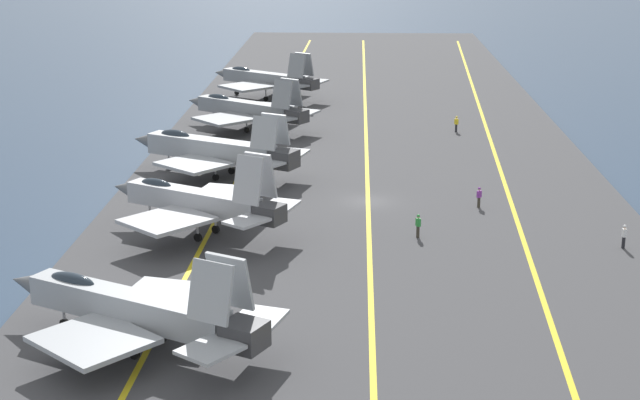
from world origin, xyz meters
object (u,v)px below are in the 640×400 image
parked_jet_second (134,308)px  parked_jet_sixth (266,79)px  parked_jet_third (198,201)px  crew_green_vest (418,225)px  crew_white_vest (624,235)px  parked_jet_fifth (247,109)px  parked_jet_fourth (214,150)px  crew_yellow_vest (456,123)px  crew_purple_vest (479,196)px

parked_jet_second → parked_jet_sixth: 73.24m
parked_jet_third → crew_green_vest: size_ratio=8.47×
crew_white_vest → crew_green_vest: (1.82, 14.39, 0.01)m
parked_jet_third → crew_green_vest: (0.23, -16.00, -1.68)m
crew_white_vest → parked_jet_fifth: bearing=39.3°
parked_jet_fourth → crew_yellow_vest: (19.15, -23.41, -1.49)m
parked_jet_second → parked_jet_sixth: parked_jet_sixth is taller
parked_jet_fifth → crew_yellow_vest: size_ratio=8.96×
parked_jet_fourth → crew_white_vest: parked_jet_fourth is taller
parked_jet_third → crew_green_vest: 16.09m
parked_jet_second → crew_yellow_vest: bearing=-22.3°
crew_white_vest → crew_green_vest: bearing=82.8°
crew_white_vest → crew_yellow_vest: size_ratio=1.00×
parked_jet_third → crew_green_vest: bearing=-89.2°
parked_jet_fourth → crew_yellow_vest: parked_jet_fourth is taller
parked_jet_second → parked_jet_third: (19.18, -0.47, 0.34)m
parked_jet_third → crew_yellow_vest: (35.93, -22.15, -1.70)m
parked_jet_fifth → crew_purple_vest: size_ratio=9.21×
parked_jet_fifth → crew_green_vest: size_ratio=8.84×
parked_jet_second → parked_jet_fourth: size_ratio=0.99×
parked_jet_third → parked_jet_fifth: size_ratio=0.96×
parked_jet_third → parked_jet_sixth: 54.06m
parked_jet_fifth → crew_yellow_vest: parked_jet_fifth is taller
crew_green_vest → parked_jet_fourth: bearing=46.2°
parked_jet_fourth → crew_purple_vest: 24.29m
crew_yellow_vest → parked_jet_sixth: bearing=50.7°
parked_jet_third → crew_purple_vest: 22.83m
parked_jet_second → parked_jet_sixth: bearing=-0.4°
parked_jet_sixth → crew_purple_vest: bearing=-155.2°
crew_yellow_vest → crew_purple_vest: (-27.97, 0.82, -0.02)m
parked_jet_fourth → crew_purple_vest: parked_jet_fourth is taller
parked_jet_second → crew_purple_vest: size_ratio=9.98×
parked_jet_sixth → crew_green_vest: 56.17m
parked_jet_second → crew_yellow_vest: size_ratio=9.72×
parked_jet_fifth → crew_green_vest: bearing=-155.4°
crew_green_vest → crew_white_vest: bearing=-97.2°
parked_jet_third → parked_jet_sixth: bearing=-0.0°
parked_jet_fifth → crew_purple_vest: 35.53m
parked_jet_second → parked_jet_third: size_ratio=1.13×
parked_jet_second → crew_white_vest: size_ratio=9.70×
parked_jet_third → crew_green_vest: parked_jet_third is taller
parked_jet_third → parked_jet_sixth: size_ratio=0.96×
parked_jet_fourth → crew_purple_vest: size_ratio=10.08×
crew_yellow_vest → crew_white_vest: bearing=-167.6°
parked_jet_fifth → crew_yellow_vest: (-0.12, -22.55, -1.36)m
parked_jet_second → crew_white_vest: 35.55m
parked_jet_fifth → crew_green_vest: (-35.82, -16.40, -1.35)m
parked_jet_fourth → parked_jet_sixth: size_ratio=1.10×
parked_jet_second → crew_purple_vest: (27.15, -21.80, -1.38)m
crew_white_vest → crew_yellow_vest: (37.52, 8.24, -0.00)m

